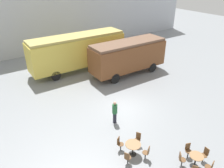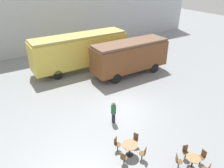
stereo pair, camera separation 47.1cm
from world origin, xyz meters
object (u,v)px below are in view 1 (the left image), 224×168
object	(u,v)px
passenger_coach_vintage	(78,50)
cafe_chair_0	(127,157)
passenger_coach_wooden	(128,55)
cafe_table_mid	(196,159)
visitor_person	(115,111)
cafe_table_near	(133,146)

from	to	relation	value
passenger_coach_vintage	cafe_chair_0	bearing A→B (deg)	-105.04
passenger_coach_vintage	passenger_coach_wooden	distance (m)	5.05
passenger_coach_wooden	cafe_chair_0	distance (m)	11.66
passenger_coach_wooden	cafe_table_mid	distance (m)	12.09
cafe_table_mid	cafe_chair_0	xyz separation A→B (m)	(-2.85, 2.07, -0.06)
cafe_chair_0	visitor_person	xyz separation A→B (m)	(1.49, 3.36, 0.38)
cafe_table_near	visitor_person	size ratio (longest dim) A/B	0.53
passenger_coach_vintage	cafe_table_mid	bearing A→B (deg)	-92.21
passenger_coach_wooden	cafe_table_near	bearing A→B (deg)	-125.74
passenger_coach_wooden	cafe_table_mid	size ratio (longest dim) A/B	9.76
cafe_table_mid	visitor_person	size ratio (longest dim) A/B	0.47
visitor_person	cafe_table_near	bearing A→B (deg)	-105.17
passenger_coach_vintage	visitor_person	bearing A→B (deg)	-101.63
cafe_table_mid	visitor_person	xyz separation A→B (m)	(-1.36, 5.42, 0.32)
cafe_table_near	cafe_chair_0	distance (m)	0.81
passenger_coach_vintage	passenger_coach_wooden	size ratio (longest dim) A/B	1.28
visitor_person	passenger_coach_vintage	bearing A→B (deg)	78.37
cafe_table_mid	passenger_coach_vintage	bearing A→B (deg)	87.79
cafe_table_mid	cafe_chair_0	world-z (taller)	cafe_chair_0
cafe_chair_0	cafe_table_near	bearing A→B (deg)	0.00
passenger_coach_vintage	cafe_chair_0	distance (m)	13.29
cafe_table_near	cafe_table_mid	distance (m)	3.29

